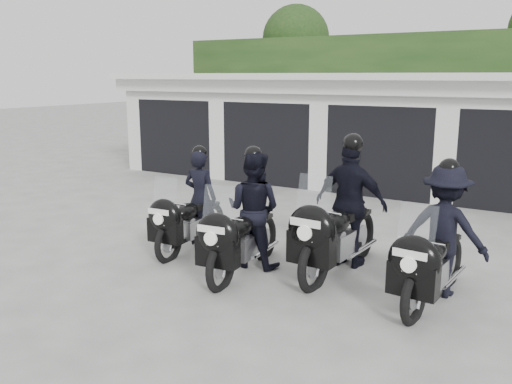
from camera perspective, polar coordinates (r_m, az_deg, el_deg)
The scene contains 7 objects.
ground at distance 8.65m, azimuth 0.97°, elevation -7.45°, with size 80.00×80.00×0.00m, color #A1A29C.
garage_block at distance 15.74m, azimuth 15.75°, elevation 6.33°, with size 16.40×6.80×2.96m.
background_vegetation at distance 20.34m, azimuth 20.65°, elevation 11.04°, with size 20.00×3.90×5.80m.
police_bike_a at distance 9.21m, azimuth -6.80°, elevation -1.68°, with size 0.71×2.07×1.80m.
police_bike_b at distance 8.13m, azimuth -0.86°, elevation -2.72°, with size 0.93×2.22×1.94m.
police_bike_c at distance 8.23m, azimuth 9.33°, elevation -2.11°, with size 1.20×2.45×2.13m.
police_bike_d at distance 7.49m, azimuth 18.80°, elevation -4.71°, with size 1.20×2.20×1.92m.
Camera 1 is at (4.02, -7.09, 2.91)m, focal length 38.00 mm.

